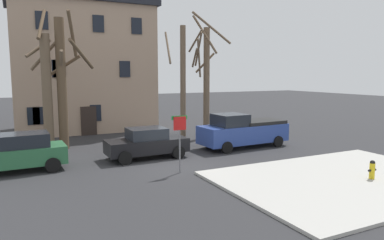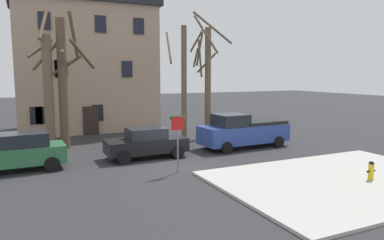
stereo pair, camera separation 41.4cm
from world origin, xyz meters
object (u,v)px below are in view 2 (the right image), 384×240
Objects in this scene: street_sign_pole at (178,133)px; bicycle_leaning at (25,148)px; tree_bare_mid at (64,79)px; tree_bare_far at (185,79)px; pickup_truck_blue at (243,131)px; tree_bare_near at (49,89)px; building_main at (86,54)px; car_green_wagon at (16,151)px; tree_bare_end at (208,79)px; car_black_sedan at (146,143)px; fire_hydrant at (371,170)px.

bicycle_leaning is (-6.20, 7.15, -1.46)m from street_sign_pole.
tree_bare_mid is 4.74× the size of bicycle_leaning.
pickup_truck_blue is (2.31, -3.41, -3.13)m from tree_bare_far.
building_main is at bearing 65.58° from tree_bare_near.
street_sign_pole reaches higher than car_green_wagon.
tree_bare_far is at bearing -58.77° from building_main.
tree_bare_end reaches higher than car_green_wagon.
car_black_sedan is at bearing 96.33° from street_sign_pole.
tree_bare_near is at bearing 177.11° from tree_bare_end.
car_green_wagon is (-11.97, -3.89, -3.21)m from tree_bare_end.
fire_hydrant is (10.55, -12.67, -3.64)m from tree_bare_mid.
pickup_truck_blue is at bearing 1.24° from car_black_sedan.
tree_bare_end reaches higher than tree_bare_far.
tree_bare_near reaches higher than car_black_sedan.
street_sign_pole is at bearing -84.39° from building_main.
car_black_sedan reaches higher than bicycle_leaning.
street_sign_pole is at bearing 144.26° from fire_hydrant.
bicycle_leaning is at bearing 147.24° from car_black_sedan.
building_main is at bearing 112.11° from fire_hydrant.
building_main is at bearing 131.43° from tree_bare_end.
pickup_truck_blue is (10.60, -4.36, -2.58)m from tree_bare_near.
tree_bare_end is at bearing 96.14° from pickup_truck_blue.
bicycle_leaning is (0.38, 3.66, -0.54)m from car_green_wagon.
tree_bare_near is 6.89m from car_black_sedan.
car_green_wagon is 0.77× the size of pickup_truck_blue.
tree_bare_end is at bearing 95.71° from fire_hydrant.
building_main is at bearing 95.40° from car_black_sedan.
pickup_truck_blue is 2.16× the size of street_sign_pole.
tree_bare_far reaches higher than tree_bare_near.
tree_bare_end is 10.68× the size of fire_hydrant.
tree_bare_far is at bearing 63.28° from street_sign_pole.
tree_bare_mid is at bearing 128.33° from car_black_sedan.
building_main reaches higher than street_sign_pole.
tree_bare_far is 10.41m from bicycle_leaning.
car_green_wagon is (-2.64, -4.43, -3.26)m from tree_bare_mid.
tree_bare_end is (9.34, -0.54, -0.05)m from tree_bare_mid.
car_black_sedan is 10.73m from fire_hydrant.
car_green_wagon is at bearing -95.93° from bicycle_leaning.
tree_bare_far is 0.90× the size of tree_bare_end.
pickup_truck_blue is (7.29, -11.64, -4.99)m from building_main.
tree_bare_end is (10.18, -0.51, 0.53)m from tree_bare_near.
tree_bare_near is at bearing -114.42° from building_main.
tree_bare_mid reaches higher than bicycle_leaning.
street_sign_pole is at bearing -116.72° from tree_bare_far.
tree_bare_near reaches higher than bicycle_leaning.
tree_bare_mid is 4.49m from bicycle_leaning.
tree_bare_mid reaches higher than car_green_wagon.
tree_bare_near is 8.36m from tree_bare_far.
tree_bare_end is at bearing -2.89° from tree_bare_near.
tree_bare_far is 1.34× the size of pickup_truck_blue.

